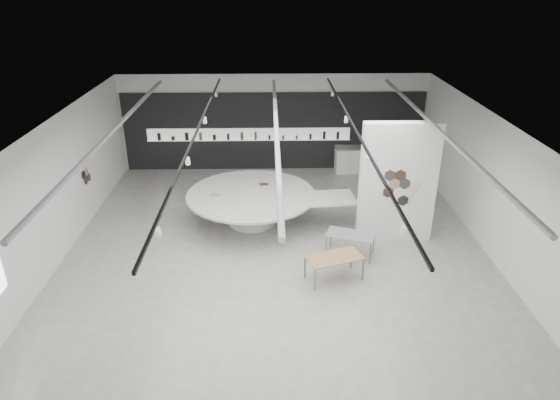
{
  "coord_description": "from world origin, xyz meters",
  "views": [
    {
      "loc": [
        -0.17,
        -12.13,
        7.37
      ],
      "look_at": [
        0.11,
        1.2,
        1.21
      ],
      "focal_mm": 32.0,
      "sensor_mm": 36.0,
      "label": 1
    }
  ],
  "objects_px": {
    "kitchen_counter": "(357,159)",
    "display_island": "(254,204)",
    "sample_table_stone": "(351,236)",
    "sample_table_wood": "(334,259)",
    "partition_column": "(398,183)"
  },
  "relations": [
    {
      "from": "kitchen_counter",
      "to": "display_island",
      "type": "bearing_deg",
      "value": -133.63
    },
    {
      "from": "display_island",
      "to": "kitchen_counter",
      "type": "relative_size",
      "value": 3.0
    },
    {
      "from": "sample_table_wood",
      "to": "kitchen_counter",
      "type": "relative_size",
      "value": 0.87
    },
    {
      "from": "kitchen_counter",
      "to": "sample_table_stone",
      "type": "bearing_deg",
      "value": -102.44
    },
    {
      "from": "sample_table_wood",
      "to": "sample_table_stone",
      "type": "xyz_separation_m",
      "value": [
        0.6,
        1.19,
        -0.0
      ]
    },
    {
      "from": "display_island",
      "to": "kitchen_counter",
      "type": "xyz_separation_m",
      "value": [
        4.0,
        4.42,
        -0.16
      ]
    },
    {
      "from": "sample_table_wood",
      "to": "kitchen_counter",
      "type": "xyz_separation_m",
      "value": [
        1.85,
        7.67,
        -0.11
      ]
    },
    {
      "from": "display_island",
      "to": "sample_table_stone",
      "type": "bearing_deg",
      "value": -42.13
    },
    {
      "from": "partition_column",
      "to": "kitchen_counter",
      "type": "distance_m",
      "value": 5.67
    },
    {
      "from": "sample_table_stone",
      "to": "sample_table_wood",
      "type": "bearing_deg",
      "value": -116.61
    },
    {
      "from": "partition_column",
      "to": "display_island",
      "type": "xyz_separation_m",
      "value": [
        -4.19,
        1.1,
        -1.13
      ]
    },
    {
      "from": "partition_column",
      "to": "display_island",
      "type": "height_order",
      "value": "partition_column"
    },
    {
      "from": "partition_column",
      "to": "sample_table_wood",
      "type": "relative_size",
      "value": 2.27
    },
    {
      "from": "partition_column",
      "to": "sample_table_stone",
      "type": "xyz_separation_m",
      "value": [
        -1.44,
        -0.97,
        -1.18
      ]
    },
    {
      "from": "partition_column",
      "to": "sample_table_wood",
      "type": "distance_m",
      "value": 3.19
    }
  ]
}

